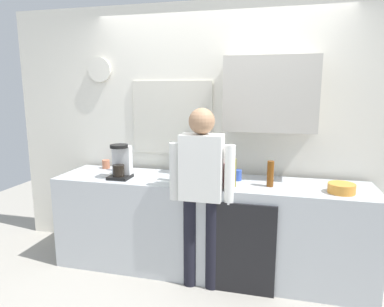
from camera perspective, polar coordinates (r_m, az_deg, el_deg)
name	(u,v)px	position (r m, az deg, el deg)	size (l,w,h in m)	color
ground_plane	(201,285)	(3.32, 1.50, -21.10)	(8.00, 8.00, 0.00)	#9E998E
kitchen_counter	(208,226)	(3.38, 2.67, -11.93)	(2.96, 0.64, 0.90)	#B2B7BC
dishwasher_panel	(242,250)	(3.05, 8.36, -15.58)	(0.56, 0.02, 0.81)	black
back_wall_assembly	(222,128)	(3.52, 5.03, 4.24)	(4.56, 0.42, 2.60)	silver
coffee_maker	(121,163)	(3.36, -11.77, -1.56)	(0.20, 0.20, 0.33)	black
bottle_dark_sauce	(178,164)	(3.52, -2.39, -1.72)	(0.06, 0.06, 0.18)	black
bottle_red_vinegar	(227,176)	(2.96, 5.80, -3.76)	(0.06, 0.06, 0.22)	maroon
bottle_olive_oil	(233,173)	(3.03, 6.81, -3.18)	(0.06, 0.06, 0.25)	olive
bottle_green_wine	(178,166)	(3.17, -2.42, -2.03)	(0.07, 0.07, 0.30)	#195923
bottle_amber_beer	(270,174)	(3.08, 12.93, -3.31)	(0.06, 0.06, 0.23)	brown
cup_yellow_cup	(117,170)	(3.55, -12.36, -2.63)	(0.07, 0.07, 0.09)	yellow
cup_blue_mug	(237,175)	(3.25, 7.54, -3.58)	(0.08, 0.08, 0.10)	#3351B2
cup_terracotta_mug	(106,164)	(3.82, -14.14, -1.74)	(0.08, 0.08, 0.09)	#B26647
mixing_bowl	(342,188)	(3.10, 23.65, -5.32)	(0.22, 0.22, 0.08)	orange
dish_soap	(115,163)	(3.69, -12.66, -1.58)	(0.06, 0.06, 0.18)	blue
person_at_sink	(201,184)	(2.94, 1.59, -5.18)	(0.57, 0.22, 1.60)	black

